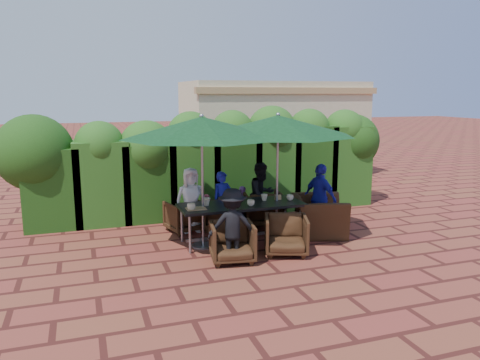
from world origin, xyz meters
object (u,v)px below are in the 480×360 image
object	(u,v)px
umbrella_right	(278,126)
chair_far_left	(185,214)
umbrella_left	(202,128)
chair_near_left	(232,240)
dining_table	(241,207)
chair_end_right	(319,209)
chair_far_right	(262,206)
chair_near_right	(286,233)
chair_far_mid	(221,211)

from	to	relation	value
umbrella_right	chair_far_left	world-z (taller)	umbrella_right
umbrella_left	chair_near_left	distance (m)	2.08
dining_table	chair_end_right	size ratio (longest dim) A/B	2.05
chair_far_right	umbrella_left	bearing A→B (deg)	43.36
umbrella_right	chair_far_right	size ratio (longest dim) A/B	3.57
dining_table	umbrella_left	bearing A→B (deg)	-176.57
chair_end_right	chair_far_right	bearing A→B (deg)	59.50
chair_near_left	chair_near_right	world-z (taller)	chair_near_right
umbrella_left	chair_far_left	xyz separation A→B (m)	(-0.11, 1.08, -1.86)
chair_near_left	umbrella_left	bearing A→B (deg)	115.20
chair_far_right	chair_near_left	distance (m)	2.31
chair_far_mid	chair_near_right	bearing A→B (deg)	124.42
dining_table	umbrella_right	world-z (taller)	umbrella_right
chair_far_left	chair_near_right	world-z (taller)	chair_near_right
chair_far_left	chair_near_left	bearing A→B (deg)	86.22
dining_table	chair_far_mid	world-z (taller)	chair_far_mid
chair_far_left	chair_far_right	size ratio (longest dim) A/B	0.86
chair_far_right	chair_far_mid	bearing A→B (deg)	11.13
dining_table	umbrella_left	world-z (taller)	umbrella_left
chair_far_mid	chair_end_right	xyz separation A→B (m)	(1.78, -0.97, 0.12)
chair_near_right	chair_end_right	size ratio (longest dim) A/B	0.66
dining_table	chair_end_right	distance (m)	1.67
chair_far_left	chair_far_mid	xyz separation A→B (m)	(0.76, -0.09, 0.03)
umbrella_left	chair_far_right	world-z (taller)	umbrella_left
umbrella_left	dining_table	bearing A→B (deg)	3.43
dining_table	umbrella_left	size ratio (longest dim) A/B	0.81
umbrella_right	chair_far_mid	world-z (taller)	umbrella_right
chair_far_mid	chair_far_right	xyz separation A→B (m)	(0.92, 0.00, 0.03)
umbrella_right	chair_near_left	bearing A→B (deg)	-141.61
dining_table	umbrella_right	bearing A→B (deg)	0.91
chair_end_right	chair_far_mid	bearing A→B (deg)	79.43
chair_far_mid	chair_near_right	xyz separation A→B (m)	(0.64, -1.87, -0.00)
dining_table	chair_far_mid	distance (m)	1.00
chair_near_right	umbrella_right	bearing A→B (deg)	96.85
umbrella_left	chair_far_left	bearing A→B (deg)	96.03
dining_table	chair_far_mid	size ratio (longest dim) A/B	3.09
chair_end_right	chair_near_right	bearing A→B (deg)	146.50
dining_table	chair_far_left	distance (m)	1.40
umbrella_left	umbrella_right	size ratio (longest dim) A/B	0.99
umbrella_left	chair_near_left	world-z (taller)	umbrella_left
chair_far_mid	chair_far_right	size ratio (longest dim) A/B	0.93
umbrella_left	chair_near_right	size ratio (longest dim) A/B	3.84
umbrella_right	chair_near_left	xyz separation A→B (m)	(-1.24, -0.98, -1.84)
dining_table	chair_far_right	world-z (taller)	chair_far_right
umbrella_right	chair_end_right	size ratio (longest dim) A/B	2.55
chair_far_left	chair_far_right	distance (m)	1.69
chair_near_right	chair_end_right	bearing A→B (deg)	58.53
chair_near_left	umbrella_right	bearing A→B (deg)	47.31
dining_table	chair_near_right	distance (m)	1.10
umbrella_left	umbrella_right	distance (m)	1.51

